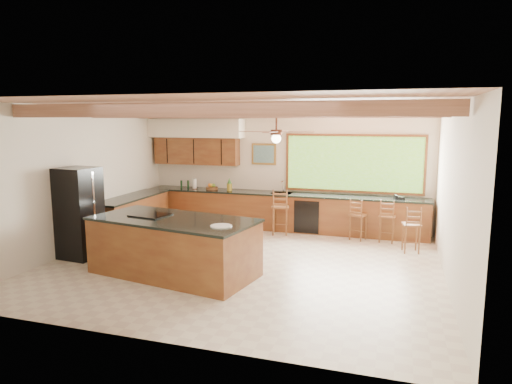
% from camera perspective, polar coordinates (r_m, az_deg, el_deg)
% --- Properties ---
extents(ground, '(7.20, 7.20, 0.00)m').
position_cam_1_polar(ground, '(8.80, -1.60, -8.93)').
color(ground, beige).
rests_on(ground, ground).
extents(room_shell, '(7.27, 6.54, 3.02)m').
position_cam_1_polar(room_shell, '(9.06, -1.32, 5.86)').
color(room_shell, beige).
rests_on(room_shell, ground).
extents(counter_run, '(7.12, 3.10, 1.24)m').
position_cam_1_polar(counter_run, '(11.25, -1.36, -2.51)').
color(counter_run, brown).
rests_on(counter_run, ground).
extents(island, '(3.10, 1.85, 1.03)m').
position_cam_1_polar(island, '(8.22, -10.23, -6.68)').
color(island, brown).
rests_on(island, ground).
extents(refrigerator, '(0.76, 0.74, 1.80)m').
position_cam_1_polar(refrigerator, '(9.64, -21.21, -2.46)').
color(refrigerator, black).
rests_on(refrigerator, ground).
extents(bar_stool_a, '(0.46, 0.46, 1.11)m').
position_cam_1_polar(bar_stool_a, '(10.81, 2.99, -1.97)').
color(bar_stool_a, brown).
rests_on(bar_stool_a, ground).
extents(bar_stool_b, '(0.43, 0.43, 0.95)m').
position_cam_1_polar(bar_stool_b, '(10.57, 12.65, -2.94)').
color(bar_stool_b, brown).
rests_on(bar_stool_b, ground).
extents(bar_stool_c, '(0.37, 0.37, 0.97)m').
position_cam_1_polar(bar_stool_c, '(10.53, 16.08, -3.05)').
color(bar_stool_c, brown).
rests_on(bar_stool_c, ground).
extents(bar_stool_d, '(0.41, 0.41, 0.97)m').
position_cam_1_polar(bar_stool_d, '(9.86, 18.88, -4.00)').
color(bar_stool_d, brown).
rests_on(bar_stool_d, ground).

